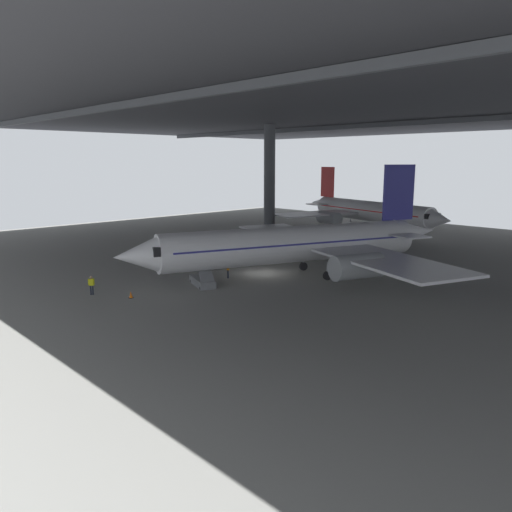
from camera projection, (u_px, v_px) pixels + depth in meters
ground_plane at (263, 273)px, 52.92m from camera, size 110.00×110.00×0.00m
hangar_structure at (345, 107)px, 58.96m from camera, size 121.00×99.00×18.66m
airplane_main at (298, 244)px, 50.64m from camera, size 34.92×35.13×11.37m
boarding_stairs at (202, 278)px, 47.68m from camera, size 4.41×2.75×4.64m
crew_worker_near_nose at (91, 284)px, 44.16m from camera, size 0.38×0.48×1.73m
crew_worker_by_stairs at (228, 269)px, 50.58m from camera, size 0.49×0.37×1.68m
airplane_distant at (369, 211)px, 85.30m from camera, size 33.25×32.70×10.65m
traffic_cone_orange at (131, 295)px, 43.29m from camera, size 0.36×0.36×0.60m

